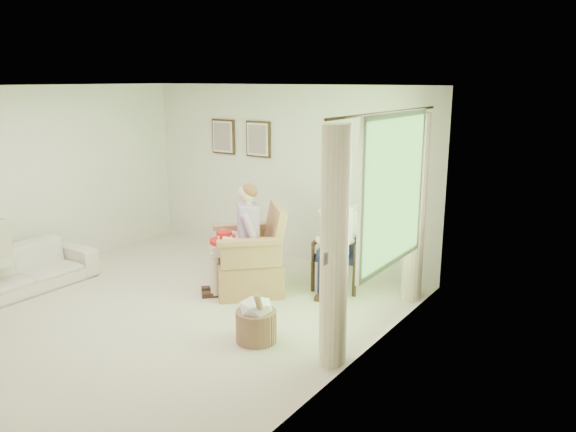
% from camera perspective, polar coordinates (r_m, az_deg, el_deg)
% --- Properties ---
extents(floor, '(5.50, 5.50, 0.00)m').
position_cam_1_polar(floor, '(6.86, -13.84, -9.65)').
color(floor, beige).
rests_on(floor, ground).
extents(back_wall, '(5.00, 0.04, 2.60)m').
position_cam_1_polar(back_wall, '(8.49, -0.45, 4.42)').
color(back_wall, silver).
rests_on(back_wall, ground).
extents(left_wall, '(0.04, 5.50, 2.60)m').
position_cam_1_polar(left_wall, '(8.48, -25.77, 3.03)').
color(left_wall, silver).
rests_on(left_wall, ground).
extents(right_wall, '(0.04, 5.50, 2.60)m').
position_cam_1_polar(right_wall, '(4.91, 5.23, -2.62)').
color(right_wall, silver).
rests_on(right_wall, ground).
extents(ceiling, '(5.00, 5.50, 0.02)m').
position_cam_1_polar(ceiling, '(6.31, -15.22, 12.57)').
color(ceiling, white).
rests_on(ceiling, back_wall).
extents(window, '(0.13, 2.50, 1.63)m').
position_cam_1_polar(window, '(5.91, 10.68, 2.84)').
color(window, '#2D6B23').
rests_on(window, right_wall).
extents(curtain_left, '(0.34, 0.34, 2.30)m').
position_cam_1_polar(curtain_left, '(5.22, 4.74, -3.34)').
color(curtain_left, beige).
rests_on(curtain_left, ground).
extents(curtain_right, '(0.34, 0.34, 2.30)m').
position_cam_1_polar(curtain_right, '(6.94, 12.80, 0.68)').
color(curtain_right, beige).
rests_on(curtain_right, ground).
extents(framed_print_left, '(0.45, 0.05, 0.55)m').
position_cam_1_polar(framed_print_left, '(9.09, -6.62, 8.01)').
color(framed_print_left, '#382114').
rests_on(framed_print_left, back_wall).
extents(framed_print_right, '(0.45, 0.05, 0.55)m').
position_cam_1_polar(framed_print_right, '(8.65, -3.07, 7.79)').
color(framed_print_right, '#382114').
rests_on(framed_print_right, back_wall).
extents(wicker_armchair, '(0.87, 0.86, 1.11)m').
position_cam_1_polar(wicker_armchair, '(7.29, -3.89, -4.87)').
color(wicker_armchair, tan).
rests_on(wicker_armchair, ground).
extents(wood_armchair, '(0.60, 0.56, 0.92)m').
position_cam_1_polar(wood_armchair, '(7.42, 5.48, -3.35)').
color(wood_armchair, black).
rests_on(wood_armchair, ground).
extents(sofa, '(1.91, 0.75, 0.56)m').
position_cam_1_polar(sofa, '(8.04, -25.69, -5.01)').
color(sofa, silver).
rests_on(sofa, ground).
extents(person_wicker, '(0.40, 0.63, 1.39)m').
position_cam_1_polar(person_wicker, '(7.05, -4.69, -1.60)').
color(person_wicker, beige).
rests_on(person_wicker, ground).
extents(person_dark, '(0.40, 0.63, 1.34)m').
position_cam_1_polar(person_dark, '(7.21, 4.95, -1.55)').
color(person_dark, '#1B1A3B').
rests_on(person_dark, ground).
extents(red_hat, '(0.37, 0.37, 0.14)m').
position_cam_1_polar(red_hat, '(7.09, -6.47, -2.31)').
color(red_hat, red).
rests_on(red_hat, person_wicker).
extents(hatbox, '(0.44, 0.44, 0.63)m').
position_cam_1_polar(hatbox, '(5.95, -3.24, -10.40)').
color(hatbox, tan).
rests_on(hatbox, ground).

